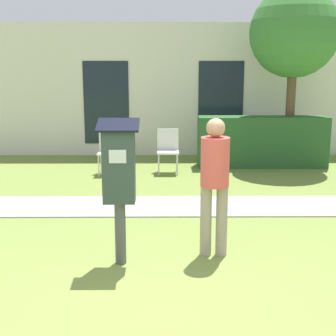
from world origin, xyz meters
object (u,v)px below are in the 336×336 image
at_px(person_standing, 215,176).
at_px(outdoor_chair_left, 109,148).
at_px(outdoor_chair_middle, 168,147).
at_px(parking_meter, 119,173).

xyz_separation_m(person_standing, outdoor_chair_left, (-1.68, 4.33, -0.40)).
bearing_deg(person_standing, outdoor_chair_left, 113.40).
bearing_deg(outdoor_chair_middle, person_standing, -85.74).
bearing_deg(parking_meter, person_standing, 11.99).
bearing_deg(outdoor_chair_middle, parking_meter, -98.80).
xyz_separation_m(parking_meter, outdoor_chair_left, (-0.64, 4.55, -0.49)).
relative_size(outdoor_chair_left, outdoor_chair_middle, 1.00).
height_order(parking_meter, person_standing, parking_meter).
distance_m(outdoor_chair_left, outdoor_chair_middle, 1.20).
relative_size(parking_meter, person_standing, 1.01).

